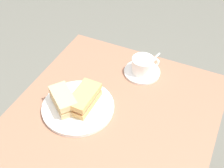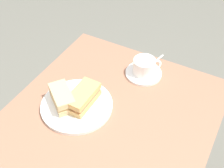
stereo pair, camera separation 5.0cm
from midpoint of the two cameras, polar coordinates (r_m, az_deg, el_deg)
name	(u,v)px [view 1 (the left image)]	position (r m, az deg, el deg)	size (l,w,h in m)	color
sandwich_plate	(78,107)	(1.11, -7.84, -4.42)	(0.27, 0.27, 0.01)	white
sandwich_front	(84,99)	(1.09, -6.72, -2.86)	(0.15, 0.08, 0.06)	tan
sandwich_back	(63,100)	(1.09, -10.66, -3.07)	(0.13, 0.14, 0.06)	tan
coffee_saucer	(142,72)	(1.24, 4.66, 2.31)	(0.15, 0.15, 0.01)	white
coffee_cup	(143,65)	(1.22, 4.84, 3.71)	(0.10, 0.10, 0.07)	white
spoon	(152,61)	(1.29, 6.64, 4.47)	(0.10, 0.03, 0.01)	silver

